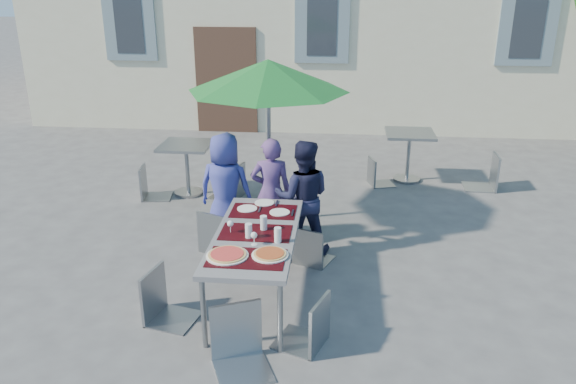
# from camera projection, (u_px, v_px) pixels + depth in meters

# --- Properties ---
(ground) EXTENTS (90.00, 90.00, 0.00)m
(ground) POSITION_uv_depth(u_px,v_px,m) (281.00, 344.00, 5.11)
(ground) COLOR #47484A
(ground) RESTS_ON ground
(dining_table) EXTENTS (0.80, 1.85, 0.76)m
(dining_table) POSITION_uv_depth(u_px,v_px,m) (256.00, 238.00, 5.61)
(dining_table) COLOR #4F4E54
(dining_table) RESTS_ON ground
(pizza_near_left) EXTENTS (0.39, 0.39, 0.03)m
(pizza_near_left) POSITION_uv_depth(u_px,v_px,m) (227.00, 255.00, 5.10)
(pizza_near_left) COLOR white
(pizza_near_left) RESTS_ON dining_table
(pizza_near_right) EXTENTS (0.34, 0.34, 0.03)m
(pizza_near_right) POSITION_uv_depth(u_px,v_px,m) (270.00, 254.00, 5.11)
(pizza_near_right) COLOR white
(pizza_near_right) RESTS_ON dining_table
(glassware) EXTENTS (0.56, 0.41, 0.15)m
(glassware) POSITION_uv_depth(u_px,v_px,m) (259.00, 230.00, 5.47)
(glassware) COLOR silver
(glassware) RESTS_ON dining_table
(place_settings) EXTENTS (0.63, 0.48, 0.01)m
(place_settings) POSITION_uv_depth(u_px,v_px,m) (264.00, 208.00, 6.17)
(place_settings) COLOR white
(place_settings) RESTS_ON dining_table
(child_0) EXTENTS (0.74, 0.54, 1.40)m
(child_0) POSITION_uv_depth(u_px,v_px,m) (226.00, 189.00, 6.90)
(child_0) COLOR #353B92
(child_0) RESTS_ON ground
(child_1) EXTENTS (0.54, 0.39, 1.37)m
(child_1) POSITION_uv_depth(u_px,v_px,m) (271.00, 192.00, 6.84)
(child_1) COLOR #5A3D7D
(child_1) RESTS_ON ground
(child_2) EXTENTS (0.69, 0.42, 1.39)m
(child_2) POSITION_uv_depth(u_px,v_px,m) (303.00, 197.00, 6.64)
(child_2) COLOR #181A36
(child_2) RESTS_ON ground
(chair_0) EXTENTS (0.58, 0.59, 1.01)m
(chair_0) POSITION_uv_depth(u_px,v_px,m) (217.00, 206.00, 6.64)
(chair_0) COLOR gray
(chair_0) RESTS_ON ground
(chair_1) EXTENTS (0.53, 0.53, 0.91)m
(chair_1) POSITION_uv_depth(u_px,v_px,m) (260.00, 217.00, 6.52)
(chair_1) COLOR gray
(chair_1) RESTS_ON ground
(chair_2) EXTENTS (0.51, 0.51, 0.88)m
(chair_2) POSITION_uv_depth(u_px,v_px,m) (311.00, 224.00, 6.39)
(chair_2) COLOR gray
(chair_2) RESTS_ON ground
(chair_3) EXTENTS (0.52, 0.51, 0.97)m
(chair_3) POSITION_uv_depth(u_px,v_px,m) (160.00, 267.00, 5.30)
(chair_3) COLOR gray
(chair_3) RESTS_ON ground
(chair_4) EXTENTS (0.54, 0.54, 0.94)m
(chair_4) POSITION_uv_depth(u_px,v_px,m) (310.00, 293.00, 4.90)
(chair_4) COLOR #92989E
(chair_4) RESTS_ON ground
(chair_5) EXTENTS (0.60, 0.60, 1.03)m
(chair_5) POSITION_uv_depth(u_px,v_px,m) (238.00, 303.00, 4.64)
(chair_5) COLOR #92989E
(chair_5) RESTS_ON ground
(patio_umbrella) EXTENTS (2.07, 2.07, 2.18)m
(patio_umbrella) POSITION_uv_depth(u_px,v_px,m) (268.00, 78.00, 7.04)
(patio_umbrella) COLOR #919398
(patio_umbrella) RESTS_ON ground
(cafe_table_0) EXTENTS (0.75, 0.75, 0.80)m
(cafe_table_0) POSITION_uv_depth(u_px,v_px,m) (187.00, 159.00, 8.49)
(cafe_table_0) COLOR #919398
(cafe_table_0) RESTS_ON ground
(bg_chair_l_0) EXTENTS (0.47, 0.47, 0.93)m
(bg_chair_l_0) POSITION_uv_depth(u_px,v_px,m) (148.00, 163.00, 8.36)
(bg_chair_l_0) COLOR gray
(bg_chair_l_0) RESTS_ON ground
(bg_chair_r_0) EXTENTS (0.55, 0.55, 0.99)m
(bg_chair_r_0) POSITION_uv_depth(u_px,v_px,m) (231.00, 161.00, 8.35)
(bg_chair_r_0) COLOR gray
(bg_chair_r_0) RESTS_ON ground
(cafe_table_1) EXTENTS (0.76, 0.76, 0.82)m
(cafe_table_1) POSITION_uv_depth(u_px,v_px,m) (409.00, 146.00, 9.06)
(cafe_table_1) COLOR #919398
(cafe_table_1) RESTS_ON ground
(bg_chair_l_1) EXTENTS (0.46, 0.46, 0.85)m
(bg_chair_l_1) POSITION_uv_depth(u_px,v_px,m) (378.00, 156.00, 8.91)
(bg_chair_l_1) COLOR gray
(bg_chair_l_1) RESTS_ON ground
(bg_chair_r_1) EXTENTS (0.48, 0.48, 1.05)m
(bg_chair_r_1) POSITION_uv_depth(u_px,v_px,m) (490.00, 151.00, 8.71)
(bg_chair_r_1) COLOR gray
(bg_chair_r_1) RESTS_ON ground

